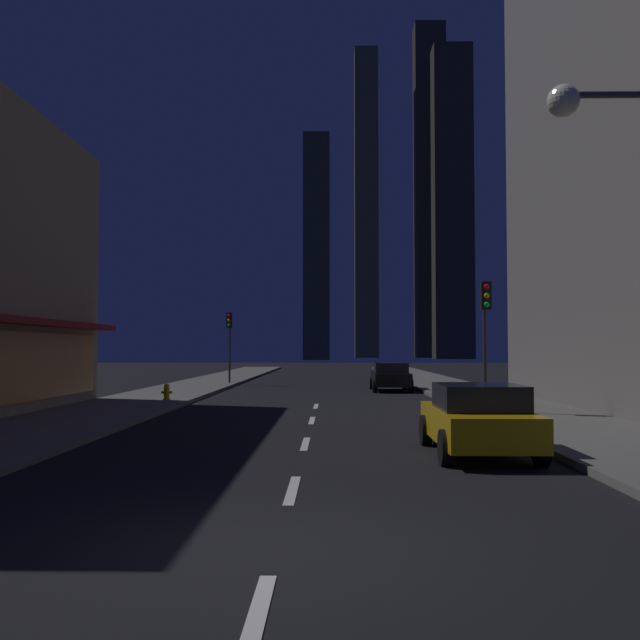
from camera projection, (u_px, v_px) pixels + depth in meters
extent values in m
cube|color=black|center=(321.00, 388.00, 39.57)|extent=(78.00, 136.00, 0.10)
cube|color=#605E59|center=(446.00, 386.00, 39.46)|extent=(4.00, 76.00, 0.15)
cube|color=#605E59|center=(197.00, 386.00, 39.70)|extent=(4.00, 76.00, 0.15)
cube|color=silver|center=(256.00, 621.00, 5.61)|extent=(0.16, 2.20, 0.01)
cube|color=silver|center=(293.00, 490.00, 10.80)|extent=(0.16, 2.20, 0.01)
cube|color=silver|center=(305.00, 444.00, 16.00)|extent=(0.16, 2.20, 0.01)
cube|color=silver|center=(312.00, 421.00, 21.19)|extent=(0.16, 2.20, 0.01)
cube|color=silver|center=(316.00, 406.00, 26.39)|extent=(0.16, 2.20, 0.01)
cube|color=#444133|center=(317.00, 247.00, 136.01)|extent=(5.08, 6.18, 43.53)
cube|color=brown|center=(366.00, 203.00, 168.04)|extent=(5.55, 5.25, 74.08)
cube|color=#333026|center=(430.00, 190.00, 166.68)|extent=(7.23, 6.13, 79.39)
cube|color=#353328|center=(452.00, 202.00, 147.52)|extent=(8.11, 5.81, 65.93)
cube|color=gold|center=(478.00, 425.00, 14.45)|extent=(1.80, 4.20, 0.65)
cube|color=black|center=(479.00, 398.00, 14.27)|extent=(1.64, 2.00, 0.55)
cylinder|color=black|center=(426.00, 430.00, 15.85)|extent=(0.22, 0.68, 0.68)
cylinder|color=black|center=(504.00, 430.00, 15.82)|extent=(0.22, 0.68, 0.68)
cylinder|color=black|center=(446.00, 448.00, 13.05)|extent=(0.22, 0.68, 0.68)
cylinder|color=black|center=(541.00, 448.00, 13.02)|extent=(0.22, 0.68, 0.68)
sphere|color=white|center=(436.00, 413.00, 16.51)|extent=(0.18, 0.18, 0.18)
sphere|color=white|center=(483.00, 413.00, 16.49)|extent=(0.18, 0.18, 0.18)
cube|color=black|center=(390.00, 379.00, 36.01)|extent=(1.80, 4.20, 0.65)
cube|color=black|center=(391.00, 368.00, 35.84)|extent=(1.64, 2.00, 0.55)
cylinder|color=black|center=(372.00, 383.00, 37.42)|extent=(0.22, 0.68, 0.68)
cylinder|color=black|center=(405.00, 383.00, 37.39)|extent=(0.22, 0.68, 0.68)
cylinder|color=black|center=(375.00, 386.00, 34.62)|extent=(0.22, 0.68, 0.68)
cylinder|color=black|center=(411.00, 386.00, 34.59)|extent=(0.22, 0.68, 0.68)
sphere|color=white|center=(377.00, 376.00, 38.07)|extent=(0.18, 0.18, 0.18)
sphere|color=white|center=(397.00, 376.00, 38.06)|extent=(0.18, 0.18, 0.18)
cylinder|color=gold|center=(167.00, 393.00, 27.63)|extent=(0.22, 0.22, 0.55)
sphere|color=gold|center=(167.00, 386.00, 27.64)|extent=(0.21, 0.21, 0.21)
cylinder|color=gold|center=(167.00, 399.00, 27.62)|extent=(0.30, 0.30, 0.06)
cylinder|color=gold|center=(163.00, 392.00, 27.63)|extent=(0.10, 0.10, 0.10)
cylinder|color=gold|center=(171.00, 392.00, 27.63)|extent=(0.10, 0.10, 0.10)
cylinder|color=#2D2D2D|center=(485.00, 346.00, 22.49)|extent=(0.12, 0.12, 4.20)
cube|color=black|center=(486.00, 296.00, 22.35)|extent=(0.32, 0.24, 0.90)
sphere|color=red|center=(487.00, 287.00, 22.24)|extent=(0.18, 0.18, 0.18)
sphere|color=#F2B20C|center=(487.00, 296.00, 22.22)|extent=(0.18, 0.18, 0.18)
sphere|color=#19D833|center=(487.00, 304.00, 22.21)|extent=(0.18, 0.18, 0.18)
cylinder|color=#2D2D2D|center=(230.00, 347.00, 41.88)|extent=(0.12, 0.12, 4.20)
cube|color=black|center=(229.00, 320.00, 41.75)|extent=(0.32, 0.24, 0.90)
sphere|color=red|center=(229.00, 315.00, 41.63)|extent=(0.18, 0.18, 0.18)
sphere|color=#F2B20C|center=(229.00, 320.00, 41.62)|extent=(0.18, 0.18, 0.18)
sphere|color=#19D833|center=(229.00, 325.00, 41.60)|extent=(0.18, 0.18, 0.18)
cylinder|color=#38383D|center=(610.00, 95.00, 12.11)|extent=(1.60, 0.12, 0.12)
sphere|color=#FCF7CC|center=(563.00, 101.00, 12.12)|extent=(0.56, 0.56, 0.56)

